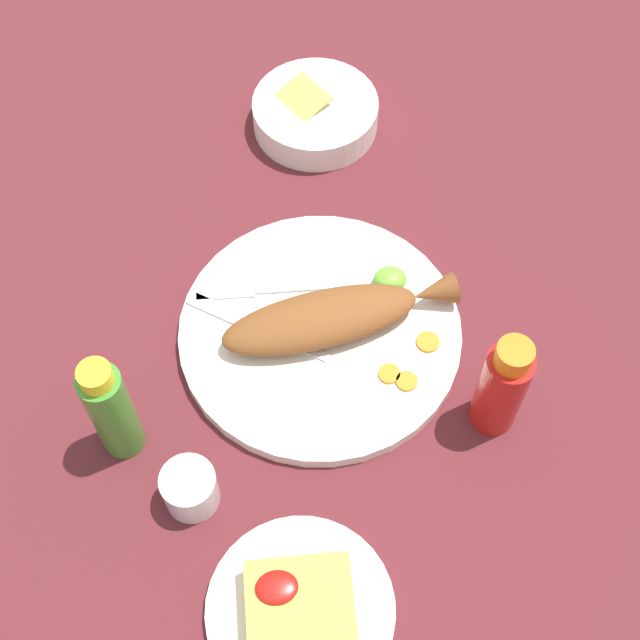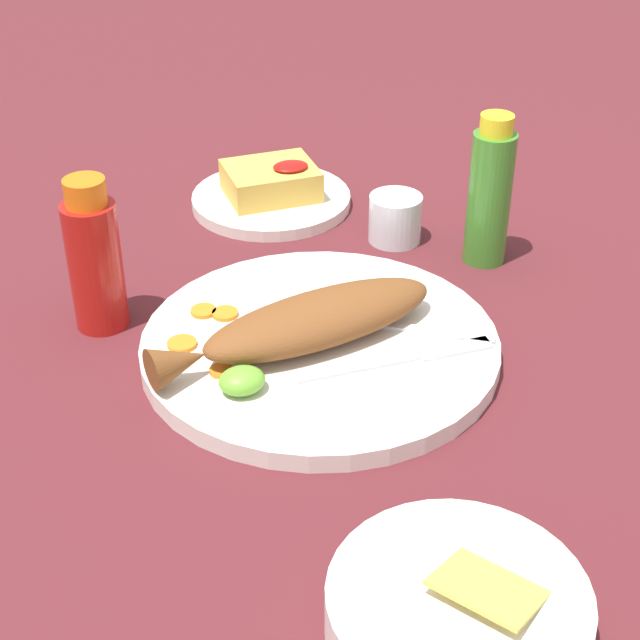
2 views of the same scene
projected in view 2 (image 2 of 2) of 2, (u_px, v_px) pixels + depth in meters
The scene contains 16 objects.
ground_plane at pixel (320, 354), 0.92m from camera, with size 4.00×4.00×0.00m, color #561E23.
main_plate at pixel (320, 346), 0.91m from camera, with size 0.33×0.33×0.02m, color white.
fried_fish at pixel (308, 323), 0.89m from camera, with size 0.29×0.11×0.04m.
fork_near at pixel (410, 328), 0.92m from camera, with size 0.16×0.11×0.00m.
fork_far at pixel (409, 358), 0.88m from camera, with size 0.19×0.02×0.00m.
carrot_slice_near at pixel (225, 313), 0.94m from camera, with size 0.03×0.03×0.00m, color orange.
carrot_slice_mid at pixel (203, 311), 0.94m from camera, with size 0.02×0.02×0.00m, color orange.
carrot_slice_far at pixel (182, 344), 0.89m from camera, with size 0.03×0.03×0.00m, color orange.
carrot_slice_extra at pixel (221, 371), 0.86m from camera, with size 0.02×0.02×0.00m, color orange.
lime_wedge_main at pixel (242, 381), 0.83m from camera, with size 0.04×0.03×0.02m, color #6BB233.
hot_sauce_bottle_red at pixel (95, 259), 0.92m from camera, with size 0.05×0.05×0.15m.
hot_sauce_bottle_green at pixel (490, 194), 1.03m from camera, with size 0.05×0.05×0.16m.
salt_cup at pixel (395, 221), 1.09m from camera, with size 0.06×0.06×0.05m.
side_plate_fries at pixel (271, 200), 1.18m from camera, with size 0.19×0.19×0.01m, color white.
fries_pile at pixel (271, 180), 1.16m from camera, with size 0.10×0.09×0.04m.
guacamole_bowl at pixel (458, 612), 0.63m from camera, with size 0.17×0.17×0.06m.
Camera 2 is at (-0.25, -0.71, 0.52)m, focal length 55.00 mm.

